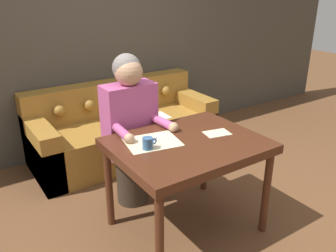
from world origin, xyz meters
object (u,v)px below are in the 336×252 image
at_px(dining_table, 187,152).
at_px(mug, 148,143).
at_px(person, 130,129).
at_px(couch, 123,130).
at_px(scissors, 154,140).

distance_m(dining_table, mug, 0.34).
bearing_deg(mug, person, 75.49).
bearing_deg(couch, scissors, -106.58).
distance_m(dining_table, person, 0.61).
relative_size(couch, mug, 18.24).
height_order(dining_table, person, person).
bearing_deg(dining_table, scissors, 143.34).
height_order(dining_table, scissors, scissors).
bearing_deg(couch, mug, -109.43).
height_order(dining_table, mug, mug).
xyz_separation_m(couch, mug, (-0.51, -1.44, 0.52)).
bearing_deg(person, scissors, -93.70).
xyz_separation_m(dining_table, couch, (0.19, 1.49, -0.39)).
relative_size(dining_table, couch, 0.54).
xyz_separation_m(couch, person, (-0.37, -0.91, 0.41)).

